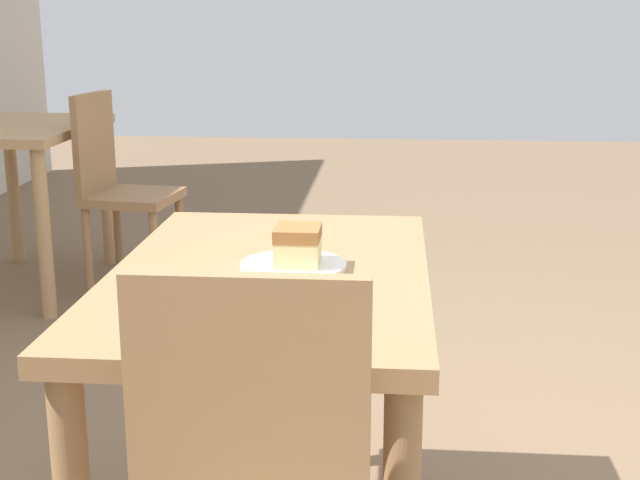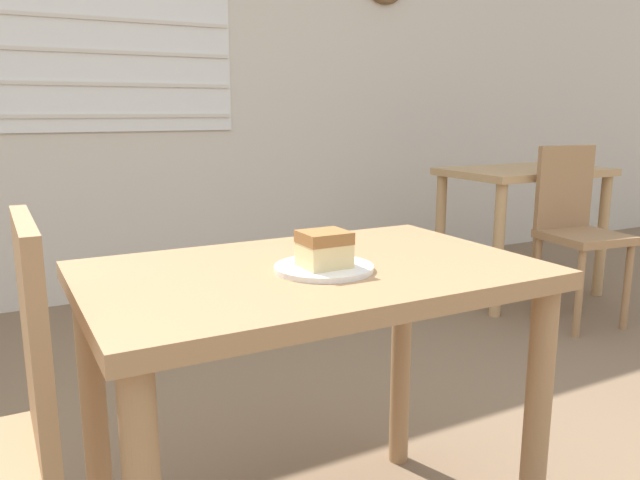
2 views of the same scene
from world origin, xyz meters
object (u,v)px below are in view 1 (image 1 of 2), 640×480
Objects in this scene: plate at (293,266)px; dining_table_near at (271,328)px; dining_table_far at (22,156)px; chair_far_corner at (119,187)px; cake_slice at (298,245)px.

dining_table_near is at bearing 97.05° from plate.
chair_far_corner is (-0.11, -0.47, -0.11)m from dining_table_far.
chair_far_corner is 9.08× the size of cake_slice.
dining_table_near is 2.24m from chair_far_corner.
chair_far_corner is 4.20× the size of plate.
dining_table_far is 0.49m from chair_far_corner.
cake_slice is at bearing -88.73° from dining_table_near.
dining_table_near is at bearing -147.67° from chair_far_corner.
cake_slice is (0.00, -0.06, 0.18)m from dining_table_near.
dining_table_far is at bearing 34.75° from cake_slice.
dining_table_far is at bearing 34.64° from plate.
cake_slice is (-2.02, -1.00, 0.30)m from chair_far_corner.
cake_slice is (-0.00, -0.01, 0.04)m from plate.
chair_far_corner is at bearing -102.70° from dining_table_far.
dining_table_far is 1.01× the size of chair_far_corner.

